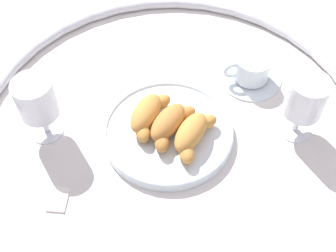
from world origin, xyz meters
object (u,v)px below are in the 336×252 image
at_px(juice_glass_left, 305,101).
at_px(sugar_packet, 58,199).
at_px(croissant_small, 169,123).
at_px(coffee_cup_near, 251,71).
at_px(juice_glass_right, 37,101).
at_px(pastry_plate, 168,132).
at_px(croissant_large, 147,113).
at_px(croissant_extra, 192,133).

height_order(juice_glass_left, sugar_packet, juice_glass_left).
relative_size(croissant_small, coffee_cup_near, 0.89).
bearing_deg(sugar_packet, juice_glass_right, -158.56).
distance_m(coffee_cup_near, sugar_packet, 0.49).
relative_size(pastry_plate, croissant_small, 2.16).
bearing_deg(pastry_plate, croissant_large, -118.13).
distance_m(pastry_plate, croissant_large, 0.06).
xyz_separation_m(croissant_small, juice_glass_left, (-0.02, 0.25, 0.05)).
bearing_deg(croissant_large, coffee_cup_near, 122.23).
bearing_deg(juice_glass_left, juice_glass_right, -88.15).
distance_m(croissant_small, sugar_packet, 0.25).
xyz_separation_m(croissant_extra, sugar_packet, (0.13, -0.24, -0.04)).
relative_size(juice_glass_right, sugar_packet, 2.80).
xyz_separation_m(pastry_plate, coffee_cup_near, (-0.16, 0.18, 0.01)).
bearing_deg(juice_glass_left, croissant_large, -90.49).
height_order(croissant_extra, sugar_packet, croissant_extra).
bearing_deg(juice_glass_right, croissant_large, 95.26).
xyz_separation_m(croissant_small, coffee_cup_near, (-0.16, 0.17, -0.01)).
xyz_separation_m(croissant_small, juice_glass_right, (-0.00, -0.25, 0.05)).
relative_size(pastry_plate, coffee_cup_near, 1.93).
height_order(pastry_plate, sugar_packet, pastry_plate).
bearing_deg(croissant_small, pastry_plate, -120.69).
xyz_separation_m(juice_glass_left, sugar_packet, (0.17, -0.45, -0.09)).
xyz_separation_m(coffee_cup_near, juice_glass_right, (0.16, -0.42, 0.07)).
height_order(pastry_plate, juice_glass_left, juice_glass_left).
bearing_deg(sugar_packet, coffee_cup_near, 133.40).
bearing_deg(coffee_cup_near, pastry_plate, -47.92).
bearing_deg(sugar_packet, juice_glass_left, 114.23).
bearing_deg(croissant_extra, pastry_plate, -117.65).
height_order(croissant_small, juice_glass_right, juice_glass_right).
relative_size(croissant_extra, juice_glass_right, 0.88).
distance_m(croissant_small, coffee_cup_near, 0.24).
height_order(croissant_small, croissant_extra, same).
distance_m(croissant_large, croissant_extra, 0.10).
height_order(croissant_small, juice_glass_left, juice_glass_left).
bearing_deg(juice_glass_left, croissant_extra, -78.07).
height_order(croissant_extra, juice_glass_right, juice_glass_right).
height_order(pastry_plate, croissant_large, croissant_large).
bearing_deg(sugar_packet, croissant_extra, 121.17).
height_order(croissant_large, juice_glass_right, juice_glass_right).
distance_m(croissant_large, croissant_small, 0.05).
bearing_deg(croissant_small, coffee_cup_near, 132.82).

